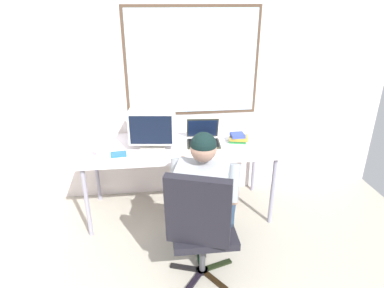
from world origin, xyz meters
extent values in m
cube|color=silver|center=(0.00, 2.07, 1.40)|extent=(4.99, 0.06, 2.81)
cube|color=#4C3828|center=(0.35, 2.03, 1.49)|extent=(1.36, 0.01, 1.09)
cube|color=silver|center=(0.35, 2.03, 1.49)|extent=(1.30, 0.02, 1.03)
cylinder|color=gray|center=(-0.71, 1.32, 0.36)|extent=(0.04, 0.04, 0.72)
cylinder|color=gray|center=(1.05, 1.32, 0.36)|extent=(0.04, 0.04, 0.72)
cylinder|color=gray|center=(-0.71, 1.95, 0.36)|extent=(0.04, 0.04, 0.72)
cylinder|color=gray|center=(1.05, 1.95, 0.36)|extent=(0.04, 0.04, 0.72)
cube|color=silver|center=(0.17, 1.63, 0.74)|extent=(1.88, 0.74, 0.04)
cube|color=black|center=(0.15, 0.78, 0.01)|extent=(0.27, 0.13, 0.02)
cube|color=black|center=(0.19, 0.63, 0.01)|extent=(0.20, 0.24, 0.02)
cube|color=black|center=(0.35, 0.62, 0.01)|extent=(0.19, 0.25, 0.02)
cube|color=black|center=(0.40, 0.77, 0.01)|extent=(0.27, 0.12, 0.02)
cube|color=black|center=(0.28, 0.87, 0.01)|extent=(0.05, 0.27, 0.02)
cylinder|color=black|center=(0.28, 0.73, 0.01)|extent=(0.10, 0.10, 0.02)
cylinder|color=#3F3F44|center=(0.28, 0.73, 0.21)|extent=(0.05, 0.05, 0.39)
cube|color=black|center=(0.28, 0.73, 0.43)|extent=(0.48, 0.48, 0.06)
cube|color=black|center=(0.21, 0.53, 0.73)|extent=(0.47, 0.25, 0.55)
cylinder|color=navy|center=(0.50, 0.93, 0.46)|extent=(0.29, 0.47, 0.15)
cylinder|color=navy|center=(0.57, 1.14, 0.23)|extent=(0.12, 0.12, 0.46)
cube|color=black|center=(0.59, 1.20, 0.04)|extent=(0.17, 0.26, 0.08)
cylinder|color=navy|center=(0.20, 1.03, 0.46)|extent=(0.29, 0.47, 0.15)
cylinder|color=navy|center=(0.27, 1.24, 0.23)|extent=(0.12, 0.12, 0.46)
cube|color=black|center=(0.29, 1.30, 0.04)|extent=(0.17, 0.26, 0.08)
cube|color=gray|center=(0.28, 0.76, 0.72)|extent=(0.46, 0.41, 0.55)
sphere|color=#9E7763|center=(0.28, 0.76, 1.10)|extent=(0.19, 0.19, 0.19)
sphere|color=black|center=(0.28, 0.76, 1.13)|extent=(0.19, 0.19, 0.19)
cylinder|color=gray|center=(0.50, 0.74, 0.82)|extent=(0.14, 0.19, 0.29)
cylinder|color=#9E7763|center=(0.53, 0.83, 0.69)|extent=(0.13, 0.20, 0.27)
sphere|color=#9E7763|center=(0.54, 0.86, 0.66)|extent=(0.09, 0.09, 0.09)
cylinder|color=gray|center=(0.08, 0.88, 0.82)|extent=(0.14, 0.19, 0.29)
cylinder|color=#9E7763|center=(0.13, 1.02, 0.78)|extent=(0.13, 0.20, 0.27)
sphere|color=#9E7763|center=(0.16, 1.10, 0.84)|extent=(0.09, 0.09, 0.09)
cube|color=beige|center=(-0.08, 1.63, 0.77)|extent=(0.26, 0.22, 0.02)
cylinder|color=beige|center=(-0.08, 1.63, 0.80)|extent=(0.04, 0.04, 0.05)
cube|color=silver|center=(-0.08, 1.63, 0.98)|extent=(0.45, 0.33, 0.31)
cube|color=black|center=(-0.10, 1.48, 0.98)|extent=(0.38, 0.05, 0.27)
cube|color=black|center=(0.41, 1.62, 0.77)|extent=(0.33, 0.25, 0.02)
cube|color=black|center=(0.41, 1.62, 0.78)|extent=(0.30, 0.22, 0.00)
cube|color=black|center=(0.42, 1.76, 0.88)|extent=(0.32, 0.10, 0.21)
cube|color=#0F1933|center=(0.42, 1.75, 0.88)|extent=(0.30, 0.09, 0.19)
cylinder|color=silver|center=(-0.58, 1.43, 0.76)|extent=(0.07, 0.07, 0.00)
cylinder|color=silver|center=(-0.58, 1.43, 0.80)|extent=(0.01, 0.01, 0.07)
cylinder|color=silver|center=(-0.58, 1.43, 0.87)|extent=(0.07, 0.07, 0.07)
cylinder|color=#63160D|center=(-0.58, 1.43, 0.85)|extent=(0.06, 0.06, 0.03)
cube|color=#27833F|center=(0.75, 1.64, 0.77)|extent=(0.18, 0.14, 0.03)
cube|color=#AD892D|center=(0.76, 1.64, 0.81)|extent=(0.21, 0.17, 0.03)
cube|color=#3243A5|center=(0.75, 1.63, 0.84)|extent=(0.13, 0.12, 0.03)
cube|color=#1859B2|center=(-0.40, 1.47, 0.76)|extent=(0.16, 0.14, 0.01)
camera|label=1|loc=(-0.05, -1.35, 2.07)|focal=31.21mm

